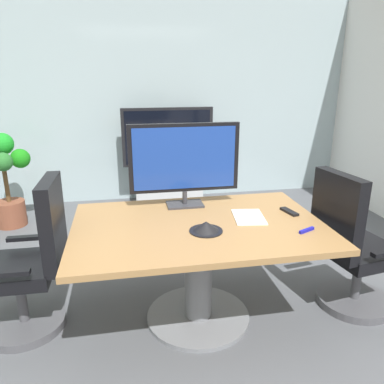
{
  "coord_description": "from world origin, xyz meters",
  "views": [
    {
      "loc": [
        -0.54,
        -2.14,
        1.76
      ],
      "look_at": [
        -0.05,
        0.45,
        0.91
      ],
      "focal_mm": 35.21,
      "sensor_mm": 36.0,
      "label": 1
    }
  ],
  "objects": [
    {
      "name": "potted_plant",
      "position": [
        -1.91,
        2.35,
        0.6
      ],
      "size": [
        0.65,
        0.59,
        1.08
      ],
      "color": "brown",
      "rests_on": "ground"
    },
    {
      "name": "office_chair_right",
      "position": [
        1.09,
        0.13,
        0.46
      ],
      "size": [
        0.63,
        0.61,
        1.09
      ],
      "rotation": [
        0.0,
        0.0,
        1.73
      ],
      "color": "#4C4C51",
      "rests_on": "ground"
    },
    {
      "name": "office_chair_left",
      "position": [
        -1.2,
        0.32,
        0.46
      ],
      "size": [
        0.6,
        0.57,
        1.09
      ],
      "rotation": [
        0.0,
        0.0,
        -1.58
      ],
      "color": "#4C4C51",
      "rests_on": "ground"
    },
    {
      "name": "tv_monitor",
      "position": [
        -0.09,
        0.59,
        1.12
      ],
      "size": [
        0.84,
        0.18,
        0.64
      ],
      "color": "#333338",
      "rests_on": "conference_table"
    },
    {
      "name": "paper_notepad",
      "position": [
        0.32,
        0.25,
        0.76
      ],
      "size": [
        0.25,
        0.33,
        0.01
      ],
      "primitive_type": "cube",
      "rotation": [
        0.0,
        0.0,
        -0.14
      ],
      "color": "white",
      "rests_on": "conference_table"
    },
    {
      "name": "conference_phone",
      "position": [
        -0.03,
        0.06,
        0.79
      ],
      "size": [
        0.22,
        0.22,
        0.07
      ],
      "color": "black",
      "rests_on": "conference_table"
    },
    {
      "name": "wall_back_glass_partition",
      "position": [
        0.0,
        3.14,
        1.41
      ],
      "size": [
        5.36,
        0.1,
        2.81
      ],
      "primitive_type": "cube",
      "color": "#9EB2B7",
      "rests_on": "ground"
    },
    {
      "name": "wall_display_unit",
      "position": [
        0.05,
        2.79,
        0.44
      ],
      "size": [
        1.2,
        0.36,
        1.31
      ],
      "color": "#B7BABC",
      "rests_on": "ground"
    },
    {
      "name": "whiteboard_marker",
      "position": [
        0.61,
        -0.06,
        0.77
      ],
      "size": [
        0.13,
        0.07,
        0.02
      ],
      "primitive_type": "cube",
      "rotation": [
        0.0,
        0.0,
        0.43
      ],
      "color": "#1919A5",
      "rests_on": "conference_table"
    },
    {
      "name": "ground_plane",
      "position": [
        0.0,
        0.0,
        0.0
      ],
      "size": [
        7.29,
        7.29,
        0.0
      ],
      "primitive_type": "plane",
      "color": "#515459"
    },
    {
      "name": "remote_control",
      "position": [
        0.65,
        0.28,
        0.77
      ],
      "size": [
        0.09,
        0.18,
        0.02
      ],
      "primitive_type": "cube",
      "rotation": [
        0.0,
        0.0,
        0.22
      ],
      "color": "black",
      "rests_on": "conference_table"
    },
    {
      "name": "conference_table",
      "position": [
        -0.05,
        0.2,
        0.55
      ],
      "size": [
        1.71,
        1.13,
        0.76
      ],
      "color": "olive",
      "rests_on": "ground"
    }
  ]
}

